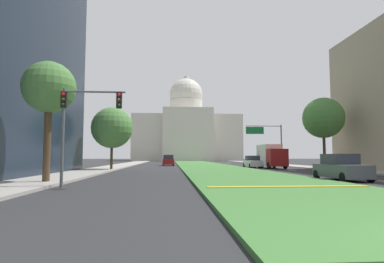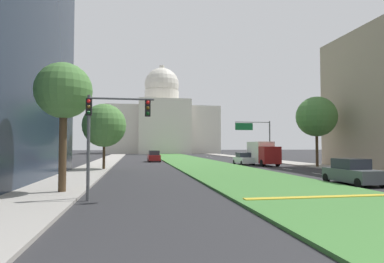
{
  "view_description": "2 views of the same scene",
  "coord_description": "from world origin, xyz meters",
  "px_view_note": "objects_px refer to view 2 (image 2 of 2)",
  "views": [
    {
      "loc": [
        -5.73,
        -4.39,
        1.64
      ],
      "look_at": [
        -2.25,
        45.63,
        5.57
      ],
      "focal_mm": 29.31,
      "sensor_mm": 36.0,
      "label": 1
    },
    {
      "loc": [
        -9.06,
        -4.11,
        2.71
      ],
      "look_at": [
        0.02,
        47.68,
        4.97
      ],
      "focal_mm": 30.16,
      "sensor_mm": 36.0,
      "label": 2
    }
  ],
  "objects_px": {
    "street_tree_right_mid": "(316,117)",
    "overhead_guide_sign": "(257,133)",
    "sedan_distant": "(154,157)",
    "street_tree_left_near": "(64,92)",
    "capitol_building": "(162,124)",
    "sedan_midblock": "(243,159)",
    "street_tree_left_mid": "(104,125)",
    "sedan_lead_stopped": "(352,172)",
    "traffic_light_near_left": "(106,124)",
    "box_truck_delivery": "(263,153)"
  },
  "relations": [
    {
      "from": "box_truck_delivery",
      "to": "street_tree_right_mid",
      "type": "bearing_deg",
      "value": -50.54
    },
    {
      "from": "street_tree_left_mid",
      "to": "traffic_light_near_left",
      "type": "bearing_deg",
      "value": -84.39
    },
    {
      "from": "sedan_midblock",
      "to": "box_truck_delivery",
      "type": "height_order",
      "value": "box_truck_delivery"
    },
    {
      "from": "street_tree_left_near",
      "to": "sedan_lead_stopped",
      "type": "relative_size",
      "value": 1.68
    },
    {
      "from": "sedan_lead_stopped",
      "to": "sedan_midblock",
      "type": "relative_size",
      "value": 1.0
    },
    {
      "from": "traffic_light_near_left",
      "to": "sedan_midblock",
      "type": "relative_size",
      "value": 1.19
    },
    {
      "from": "street_tree_right_mid",
      "to": "sedan_lead_stopped",
      "type": "height_order",
      "value": "street_tree_right_mid"
    },
    {
      "from": "street_tree_left_near",
      "to": "street_tree_left_mid",
      "type": "height_order",
      "value": "street_tree_left_near"
    },
    {
      "from": "sedan_distant",
      "to": "sedan_lead_stopped",
      "type": "bearing_deg",
      "value": -70.53
    },
    {
      "from": "street_tree_left_mid",
      "to": "street_tree_right_mid",
      "type": "height_order",
      "value": "street_tree_right_mid"
    },
    {
      "from": "traffic_light_near_left",
      "to": "street_tree_right_mid",
      "type": "xyz_separation_m",
      "value": [
        23.03,
        19.25,
        2.39
      ]
    },
    {
      "from": "overhead_guide_sign",
      "to": "sedan_midblock",
      "type": "bearing_deg",
      "value": -132.67
    },
    {
      "from": "overhead_guide_sign",
      "to": "box_truck_delivery",
      "type": "bearing_deg",
      "value": -104.06
    },
    {
      "from": "street_tree_right_mid",
      "to": "overhead_guide_sign",
      "type": "bearing_deg",
      "value": 105.11
    },
    {
      "from": "street_tree_left_near",
      "to": "box_truck_delivery",
      "type": "xyz_separation_m",
      "value": [
        20.96,
        22.39,
        -4.02
      ]
    },
    {
      "from": "street_tree_left_near",
      "to": "capitol_building",
      "type": "bearing_deg",
      "value": 82.08
    },
    {
      "from": "capitol_building",
      "to": "traffic_light_near_left",
      "type": "xyz_separation_m",
      "value": [
        -10.5,
        -96.31,
        -6.48
      ]
    },
    {
      "from": "box_truck_delivery",
      "to": "sedan_distant",
      "type": "bearing_deg",
      "value": 138.9
    },
    {
      "from": "overhead_guide_sign",
      "to": "street_tree_left_near",
      "type": "bearing_deg",
      "value": -128.39
    },
    {
      "from": "sedan_lead_stopped",
      "to": "box_truck_delivery",
      "type": "bearing_deg",
      "value": 84.17
    },
    {
      "from": "traffic_light_near_left",
      "to": "sedan_lead_stopped",
      "type": "bearing_deg",
      "value": 12.75
    },
    {
      "from": "street_tree_left_near",
      "to": "sedan_distant",
      "type": "height_order",
      "value": "street_tree_left_near"
    },
    {
      "from": "capitol_building",
      "to": "sedan_distant",
      "type": "distance_m",
      "value": 60.33
    },
    {
      "from": "capitol_building",
      "to": "traffic_light_near_left",
      "type": "height_order",
      "value": "capitol_building"
    },
    {
      "from": "capitol_building",
      "to": "box_truck_delivery",
      "type": "height_order",
      "value": "capitol_building"
    },
    {
      "from": "traffic_light_near_left",
      "to": "street_tree_left_mid",
      "type": "relative_size",
      "value": 0.72
    },
    {
      "from": "street_tree_left_mid",
      "to": "sedan_distant",
      "type": "xyz_separation_m",
      "value": [
        6.4,
        17.2,
        -4.03
      ]
    },
    {
      "from": "traffic_light_near_left",
      "to": "street_tree_right_mid",
      "type": "height_order",
      "value": "street_tree_right_mid"
    },
    {
      "from": "street_tree_right_mid",
      "to": "capitol_building",
      "type": "bearing_deg",
      "value": 99.23
    },
    {
      "from": "street_tree_left_mid",
      "to": "box_truck_delivery",
      "type": "bearing_deg",
      "value": 13.89
    },
    {
      "from": "street_tree_left_mid",
      "to": "street_tree_right_mid",
      "type": "distance_m",
      "value": 25.01
    },
    {
      "from": "capitol_building",
      "to": "street_tree_right_mid",
      "type": "distance_m",
      "value": 78.19
    },
    {
      "from": "traffic_light_near_left",
      "to": "sedan_midblock",
      "type": "distance_m",
      "value": 31.82
    },
    {
      "from": "overhead_guide_sign",
      "to": "sedan_distant",
      "type": "xyz_separation_m",
      "value": [
        -15.45,
        6.21,
        -3.8
      ]
    },
    {
      "from": "street_tree_right_mid",
      "to": "sedan_distant",
      "type": "bearing_deg",
      "value": 136.24
    },
    {
      "from": "traffic_light_near_left",
      "to": "street_tree_right_mid",
      "type": "distance_m",
      "value": 30.11
    },
    {
      "from": "sedan_midblock",
      "to": "traffic_light_near_left",
      "type": "bearing_deg",
      "value": -121.27
    },
    {
      "from": "sedan_lead_stopped",
      "to": "box_truck_delivery",
      "type": "distance_m",
      "value": 21.31
    },
    {
      "from": "traffic_light_near_left",
      "to": "street_tree_right_mid",
      "type": "bearing_deg",
      "value": 39.89
    },
    {
      "from": "sedan_lead_stopped",
      "to": "street_tree_right_mid",
      "type": "bearing_deg",
      "value": 66.45
    },
    {
      "from": "street_tree_left_near",
      "to": "sedan_lead_stopped",
      "type": "height_order",
      "value": "street_tree_left_near"
    },
    {
      "from": "street_tree_left_mid",
      "to": "capitol_building",
      "type": "bearing_deg",
      "value": 80.76
    },
    {
      "from": "sedan_lead_stopped",
      "to": "street_tree_left_near",
      "type": "bearing_deg",
      "value": -176.34
    },
    {
      "from": "street_tree_left_mid",
      "to": "sedan_distant",
      "type": "relative_size",
      "value": 1.69
    },
    {
      "from": "overhead_guide_sign",
      "to": "sedan_distant",
      "type": "distance_m",
      "value": 17.08
    },
    {
      "from": "street_tree_left_near",
      "to": "street_tree_left_mid",
      "type": "distance_m",
      "value": 17.38
    },
    {
      "from": "capitol_building",
      "to": "sedan_midblock",
      "type": "distance_m",
      "value": 70.13
    },
    {
      "from": "sedan_distant",
      "to": "street_tree_left_near",
      "type": "bearing_deg",
      "value": -101.47
    },
    {
      "from": "street_tree_left_mid",
      "to": "sedan_lead_stopped",
      "type": "distance_m",
      "value": 24.66
    },
    {
      "from": "street_tree_left_mid",
      "to": "box_truck_delivery",
      "type": "distance_m",
      "value": 21.21
    }
  ]
}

